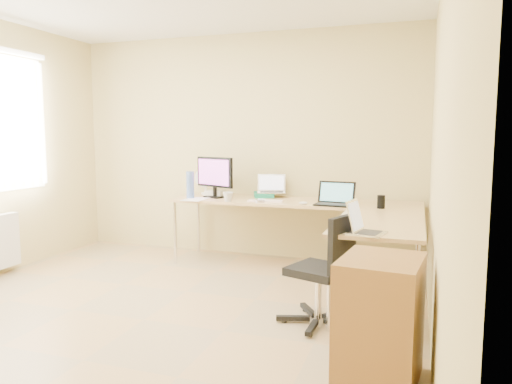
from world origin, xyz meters
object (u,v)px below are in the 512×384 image
(water_bottle, at_px, (190,185))
(mug, at_px, (228,197))
(keyboard, at_px, (265,201))
(office_chair, at_px, (319,259))
(desk_main, at_px, (293,234))
(laptop_black, at_px, (334,194))
(desk_fan, at_px, (206,182))
(cabinet, at_px, (380,321))
(monitor, at_px, (215,177))
(desk_return, at_px, (379,265))
(laptop_center, at_px, (271,184))
(laptop_return, at_px, (367,221))

(water_bottle, bearing_deg, mug, -10.57)
(keyboard, height_order, office_chair, office_chair)
(desk_main, relative_size, office_chair, 3.08)
(water_bottle, bearing_deg, laptop_black, -0.39)
(mug, relative_size, desk_fan, 0.38)
(desk_fan, height_order, cabinet, desk_fan)
(monitor, distance_m, cabinet, 3.02)
(desk_main, distance_m, desk_return, 1.40)
(desk_return, xyz_separation_m, desk_fan, (-2.10, 1.20, 0.51))
(laptop_center, distance_m, desk_fan, 0.81)
(desk_main, xyz_separation_m, keyboard, (-0.26, -0.18, 0.37))
(desk_main, distance_m, laptop_black, 0.71)
(keyboard, xyz_separation_m, cabinet, (1.34, -2.04, -0.38))
(desk_main, distance_m, desk_fan, 1.25)
(desk_main, height_order, laptop_black, laptop_black)
(laptop_black, xyz_separation_m, cabinet, (0.61, -2.01, -0.49))
(desk_main, height_order, laptop_return, laptop_return)
(office_chair, bearing_deg, desk_fan, 154.82)
(laptop_return, height_order, office_chair, office_chair)
(cabinet, bearing_deg, desk_fan, 138.99)
(desk_main, bearing_deg, desk_fan, 169.93)
(keyboard, xyz_separation_m, water_bottle, (-0.86, -0.03, 0.14))
(laptop_black, distance_m, cabinet, 2.15)
(laptop_center, relative_size, desk_fan, 1.12)
(monitor, height_order, laptop_black, monitor)
(laptop_black, xyz_separation_m, mug, (-1.11, -0.08, -0.07))
(desk_return, distance_m, keyboard, 1.53)
(desk_return, relative_size, mug, 12.00)
(cabinet, bearing_deg, desk_return, 101.52)
(desk_main, xyz_separation_m, monitor, (-0.91, -0.03, 0.59))
(monitor, height_order, laptop_return, monitor)
(laptop_black, height_order, laptop_return, laptop_black)
(monitor, bearing_deg, office_chair, -21.09)
(keyboard, relative_size, desk_fan, 1.30)
(laptop_center, height_order, office_chair, laptop_center)
(monitor, height_order, desk_fan, monitor)
(water_bottle, distance_m, laptop_return, 2.45)
(desk_return, distance_m, laptop_black, 1.05)
(office_chair, bearing_deg, cabinet, -36.25)
(desk_main, height_order, monitor, monitor)
(laptop_center, height_order, cabinet, laptop_center)
(cabinet, bearing_deg, laptop_center, 126.53)
(mug, relative_size, laptop_return, 0.38)
(keyboard, distance_m, water_bottle, 0.88)
(desk_return, relative_size, water_bottle, 4.33)
(laptop_return, bearing_deg, keyboard, 52.60)
(monitor, distance_m, keyboard, 0.70)
(desk_main, height_order, desk_fan, desk_fan)
(desk_main, bearing_deg, water_bottle, -169.60)
(monitor, relative_size, water_bottle, 1.78)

